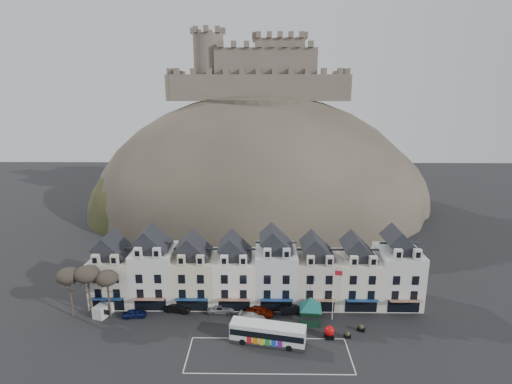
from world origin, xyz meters
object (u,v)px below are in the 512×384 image
at_px(white_van, 105,308).
at_px(car_white, 252,317).
at_px(flagpole, 334,291).
at_px(car_black, 177,308).
at_px(red_buoy, 329,332).
at_px(car_maroon, 260,311).
at_px(bus_shelter, 311,303).
at_px(car_silver, 221,309).
at_px(bus, 268,333).
at_px(car_navy, 135,313).
at_px(car_charcoal, 294,308).

relative_size(white_van, car_white, 1.06).
distance_m(flagpole, car_black, 25.24).
bearing_deg(red_buoy, car_maroon, 149.58).
bearing_deg(bus_shelter, car_white, -176.68).
relative_size(red_buoy, white_van, 0.42).
distance_m(flagpole, car_silver, 18.40).
relative_size(bus, car_black, 2.54).
bearing_deg(bus_shelter, bus, -136.25).
xyz_separation_m(bus_shelter, car_navy, (-27.63, 1.09, -2.69)).
bearing_deg(red_buoy, car_silver, 157.75).
bearing_deg(bus, car_charcoal, 73.51).
bearing_deg(car_navy, red_buoy, -107.48).
relative_size(car_silver, car_white, 1.02).
bearing_deg(red_buoy, car_navy, 170.41).
relative_size(red_buoy, car_navy, 0.51).
xyz_separation_m(red_buoy, car_silver, (-16.43, 6.72, -0.34)).
height_order(car_navy, car_white, car_navy).
relative_size(bus_shelter, white_van, 1.49).
bearing_deg(car_white, car_black, 92.17).
relative_size(red_buoy, car_white, 0.44).
bearing_deg(car_charcoal, car_white, 101.94).
height_order(white_van, car_white, white_van).
relative_size(car_black, car_charcoal, 0.92).
bearing_deg(car_charcoal, bus, 143.13).
distance_m(white_van, car_white, 23.73).
bearing_deg(car_black, car_silver, -79.71).
bearing_deg(flagpole, bus_shelter, -168.60).
height_order(bus_shelter, car_navy, bus_shelter).
bearing_deg(car_silver, red_buoy, -117.71).
relative_size(white_van, car_black, 1.04).
xyz_separation_m(bus, car_silver, (-7.49, 8.10, -1.05)).
xyz_separation_m(white_van, car_silver, (18.46, 0.70, -0.34)).
relative_size(flagpole, car_charcoal, 1.85).
distance_m(bus, red_buoy, 9.08).
bearing_deg(white_van, bus_shelter, 14.46).
height_order(white_van, car_charcoal, white_van).
distance_m(car_black, car_silver, 7.04).
bearing_deg(car_white, bus_shelter, -77.90).
distance_m(car_black, car_white, 12.49).
distance_m(white_van, car_navy, 5.07).
height_order(bus_shelter, car_white, bus_shelter).
relative_size(flagpole, white_van, 1.93).
xyz_separation_m(bus_shelter, red_buoy, (2.30, -3.97, -2.36)).
bearing_deg(car_navy, car_maroon, -95.48).
xyz_separation_m(bus, bus_shelter, (6.65, 5.35, 1.66)).
bearing_deg(car_maroon, bus, -157.04).
relative_size(car_navy, car_silver, 0.85).
height_order(car_navy, car_maroon, car_maroon).
relative_size(bus_shelter, car_charcoal, 1.43).
height_order(red_buoy, car_white, red_buoy).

